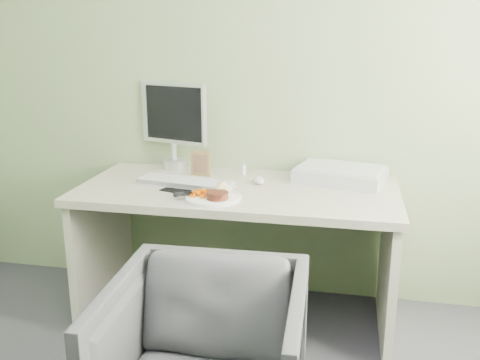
% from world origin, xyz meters
% --- Properties ---
extents(wall_back, '(3.50, 0.00, 3.50)m').
position_xyz_m(wall_back, '(0.00, 2.00, 1.35)').
color(wall_back, gray).
rests_on(wall_back, floor).
extents(desk, '(1.60, 0.75, 0.73)m').
position_xyz_m(desk, '(0.00, 1.62, 0.55)').
color(desk, beige).
rests_on(desk, floor).
extents(plate, '(0.26, 0.26, 0.01)m').
position_xyz_m(plate, '(-0.07, 1.41, 0.74)').
color(plate, white).
rests_on(plate, desk).
extents(steak, '(0.13, 0.13, 0.03)m').
position_xyz_m(steak, '(-0.04, 1.38, 0.76)').
color(steak, black).
rests_on(steak, plate).
extents(potato_pile, '(0.13, 0.10, 0.07)m').
position_xyz_m(potato_pile, '(-0.04, 1.47, 0.78)').
color(potato_pile, tan).
rests_on(potato_pile, plate).
extents(carrot_heap, '(0.07, 0.06, 0.04)m').
position_xyz_m(carrot_heap, '(-0.13, 1.40, 0.77)').
color(carrot_heap, '#FA6805').
rests_on(carrot_heap, plate).
extents(steak_knife, '(0.19, 0.16, 0.02)m').
position_xyz_m(steak_knife, '(-0.18, 1.40, 0.76)').
color(steak_knife, silver).
rests_on(steak_knife, plate).
extents(mousepad, '(0.29, 0.27, 0.00)m').
position_xyz_m(mousepad, '(-0.22, 1.56, 0.73)').
color(mousepad, black).
rests_on(mousepad, desk).
extents(keyboard, '(0.51, 0.22, 0.02)m').
position_xyz_m(keyboard, '(-0.27, 1.61, 0.75)').
color(keyboard, white).
rests_on(keyboard, desk).
extents(computer_mouse, '(0.09, 0.11, 0.03)m').
position_xyz_m(computer_mouse, '(0.09, 1.72, 0.75)').
color(computer_mouse, white).
rests_on(computer_mouse, desk).
extents(photo_frame, '(0.11, 0.03, 0.14)m').
position_xyz_m(photo_frame, '(-0.24, 1.80, 0.80)').
color(photo_frame, olive).
rests_on(photo_frame, desk).
extents(eyedrop_bottle, '(0.03, 0.03, 0.07)m').
position_xyz_m(eyedrop_bottle, '(-0.02, 1.86, 0.76)').
color(eyedrop_bottle, white).
rests_on(eyedrop_bottle, desk).
extents(scanner, '(0.50, 0.39, 0.07)m').
position_xyz_m(scanner, '(0.50, 1.84, 0.76)').
color(scanner, '#B8B9C0').
rests_on(scanner, desk).
extents(monitor, '(0.40, 0.16, 0.49)m').
position_xyz_m(monitor, '(-0.43, 1.94, 1.01)').
color(monitor, silver).
rests_on(monitor, desk).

